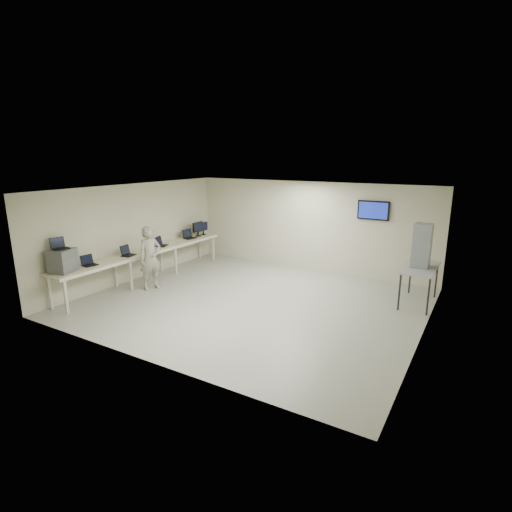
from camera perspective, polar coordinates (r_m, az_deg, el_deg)
The scene contains 13 objects.
room at distance 9.74m, azimuth -0.26°, elevation 1.28°, with size 8.01×7.01×2.81m.
workbench at distance 12.04m, azimuth -15.37°, elevation 0.45°, with size 0.76×6.00×0.90m.
equipment_box at distance 10.44m, azimuth -25.91°, elevation -0.60°, with size 0.47×0.53×0.56m, color slate.
laptop_on_box at distance 10.41m, azimuth -26.29°, elevation 1.29°, with size 0.37×0.40×0.27m.
laptop_0 at distance 10.86m, azimuth -22.78°, elevation -0.89°, with size 0.32×0.37×0.26m.
laptop_1 at distance 11.55m, azimuth -17.94°, elevation 0.43°, with size 0.35×0.40×0.28m.
laptop_2 at distance 12.50m, azimuth -13.44°, elevation 1.76°, with size 0.40×0.43×0.28m.
laptop_3 at distance 13.43m, azimuth -9.57°, elevation 2.83°, with size 0.37×0.42×0.30m.
monitor_near at distance 13.72m, azimuth -8.31°, elevation 4.03°, with size 0.22×0.49×0.48m.
monitor_far at distance 13.95m, azimuth -7.56°, elevation 4.09°, with size 0.19×0.44×0.43m.
soldier at distance 11.21m, azimuth -14.87°, elevation -0.29°, with size 0.64×0.42×1.74m, color slate.
side_table at distance 10.54m, azimuth 22.43°, elevation -1.80°, with size 0.74×1.58×0.95m.
storage_bins at distance 10.41m, azimuth 22.63°, elevation 1.40°, with size 0.40×0.45×1.06m.
Camera 1 is at (4.89, -8.09, 3.61)m, focal length 28.00 mm.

